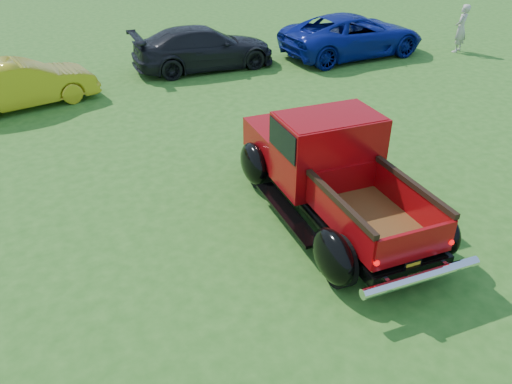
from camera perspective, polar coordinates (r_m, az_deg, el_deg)
name	(u,v)px	position (r m, az deg, el deg)	size (l,w,h in m)	color
ground	(247,249)	(8.03, -1.00, -6.48)	(120.00, 120.00, 0.00)	#285B1A
pickup_truck	(326,165)	(8.73, 7.99, 3.03)	(2.43, 4.84, 1.76)	black
show_car_yellow	(22,84)	(14.68, -25.16, 11.13)	(1.29, 3.71, 1.22)	gold
show_car_grey	(204,48)	(16.63, -5.97, 16.07)	(1.84, 4.54, 1.32)	black
show_car_blue	(353,35)	(18.28, 11.02, 17.19)	(2.33, 5.06, 1.41)	navy
spectator	(461,29)	(19.78, 22.37, 16.89)	(0.59, 0.39, 1.63)	#B8AF9F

